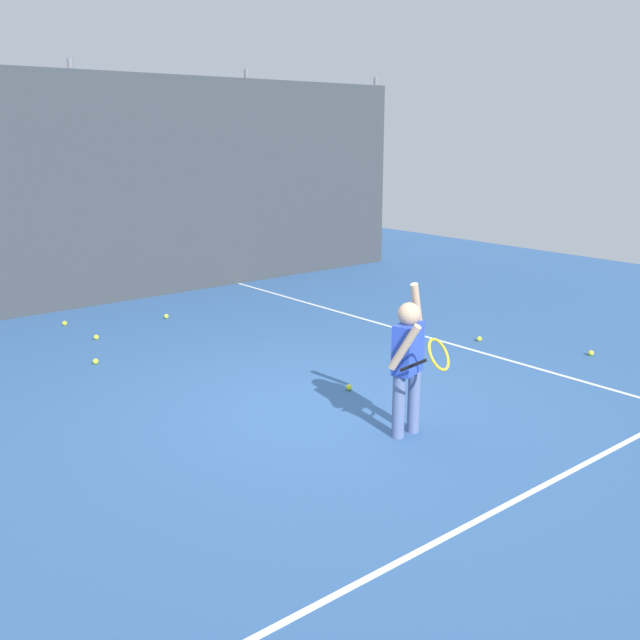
{
  "coord_description": "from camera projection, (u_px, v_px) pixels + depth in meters",
  "views": [
    {
      "loc": [
        -4.18,
        -5.03,
        2.61
      ],
      "look_at": [
        0.09,
        0.12,
        0.85
      ],
      "focal_mm": 40.38,
      "sensor_mm": 36.0,
      "label": 1
    }
  ],
  "objects": [
    {
      "name": "tennis_ball_0",
      "position": [
        591.0,
        353.0,
        8.63
      ],
      "size": [
        0.07,
        0.07,
        0.07
      ],
      "primitive_type": "sphere",
      "color": "#CCE033",
      "rests_on": "ground"
    },
    {
      "name": "tennis_ball_3",
      "position": [
        479.0,
        339.0,
        9.22
      ],
      "size": [
        0.07,
        0.07,
        0.07
      ],
      "primitive_type": "sphere",
      "color": "#CCE033",
      "rests_on": "ground"
    },
    {
      "name": "fence_post_2",
      "position": [
        81.0,
        187.0,
        10.7
      ],
      "size": [
        0.09,
        0.09,
        3.62
      ],
      "primitive_type": "cylinder",
      "color": "slate",
      "rests_on": "ground"
    },
    {
      "name": "tennis_ball_1",
      "position": [
        349.0,
        387.0,
        7.47
      ],
      "size": [
        0.07,
        0.07,
        0.07
      ],
      "primitive_type": "sphere",
      "color": "#CCE033",
      "rests_on": "ground"
    },
    {
      "name": "ground_plane",
      "position": [
        321.0,
        409.0,
        6.99
      ],
      "size": [
        20.0,
        20.0,
        0.0
      ],
      "primitive_type": "plane",
      "color": "#335B93"
    },
    {
      "name": "court_line_sideline",
      "position": [
        429.0,
        338.0,
        9.39
      ],
      "size": [
        0.05,
        9.0,
        0.0
      ],
      "primitive_type": "cube",
      "color": "white",
      "rests_on": "ground"
    },
    {
      "name": "tennis_ball_6",
      "position": [
        96.0,
        337.0,
        9.29
      ],
      "size": [
        0.07,
        0.07,
        0.07
      ],
      "primitive_type": "sphere",
      "color": "#CCE033",
      "rests_on": "ground"
    },
    {
      "name": "fence_post_4",
      "position": [
        374.0,
        172.0,
        14.43
      ],
      "size": [
        0.09,
        0.09,
        3.62
      ],
      "primitive_type": "cylinder",
      "color": "slate",
      "rests_on": "ground"
    },
    {
      "name": "tennis_ball_4",
      "position": [
        166.0,
        316.0,
        10.34
      ],
      "size": [
        0.07,
        0.07,
        0.07
      ],
      "primitive_type": "sphere",
      "color": "#CCE033",
      "rests_on": "ground"
    },
    {
      "name": "court_line_baseline",
      "position": [
        520.0,
        498.0,
        5.28
      ],
      "size": [
        9.0,
        0.05,
        0.0
      ],
      "primitive_type": "cube",
      "color": "white",
      "rests_on": "ground"
    },
    {
      "name": "tennis_player",
      "position": [
        409.0,
        357.0,
        6.19
      ],
      "size": [
        0.58,
        0.73,
        1.35
      ],
      "rotation": [
        0.0,
        0.0,
        0.31
      ],
      "color": "slate",
      "rests_on": "ground"
    },
    {
      "name": "tennis_ball_7",
      "position": [
        96.0,
        361.0,
        8.32
      ],
      "size": [
        0.07,
        0.07,
        0.07
      ],
      "primitive_type": "sphere",
      "color": "#CCE033",
      "rests_on": "ground"
    },
    {
      "name": "tennis_ball_5",
      "position": [
        65.0,
        323.0,
        9.96
      ],
      "size": [
        0.07,
        0.07,
        0.07
      ],
      "primitive_type": "sphere",
      "color": "#CCE033",
      "rests_on": "ground"
    },
    {
      "name": "fence_post_3",
      "position": [
        249.0,
        179.0,
        12.57
      ],
      "size": [
        0.09,
        0.09,
        3.62
      ],
      "primitive_type": "cylinder",
      "color": "slate",
      "rests_on": "ground"
    },
    {
      "name": "back_fence_windscreen",
      "position": [
        83.0,
        192.0,
        10.68
      ],
      "size": [
        12.39,
        0.08,
        3.47
      ],
      "primitive_type": "cube",
      "color": "#383D42",
      "rests_on": "ground"
    }
  ]
}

